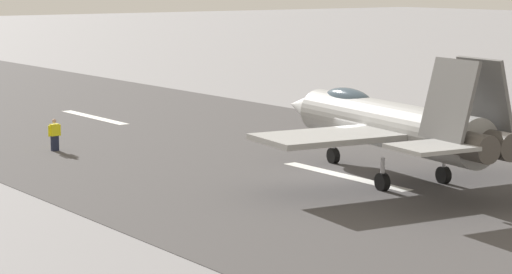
% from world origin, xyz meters
% --- Properties ---
extents(ground_plane, '(400.00, 400.00, 0.00)m').
position_xyz_m(ground_plane, '(0.00, 0.00, 0.00)').
color(ground_plane, gray).
extents(runway_strip, '(240.00, 26.00, 0.02)m').
position_xyz_m(runway_strip, '(-0.02, 0.00, 0.01)').
color(runway_strip, '#424040').
rests_on(runway_strip, ground).
extents(fighter_jet, '(16.36, 13.73, 5.70)m').
position_xyz_m(fighter_jet, '(-1.60, -1.05, 2.50)').
color(fighter_jet, '#9B9B9A').
rests_on(fighter_jet, ground).
extents(crew_person, '(0.28, 0.70, 1.68)m').
position_xyz_m(crew_person, '(13.94, 7.53, 0.84)').
color(crew_person, '#1E2338').
rests_on(crew_person, ground).
extents(marker_cone_mid, '(0.44, 0.44, 0.55)m').
position_xyz_m(marker_cone_mid, '(6.78, -12.19, 0.28)').
color(marker_cone_mid, orange).
rests_on(marker_cone_mid, ground).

